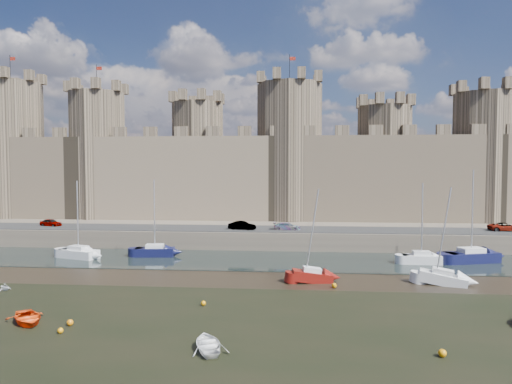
# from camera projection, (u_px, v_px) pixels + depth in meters

# --- Properties ---
(ground) EXTENTS (160.00, 160.00, 0.00)m
(ground) POSITION_uv_depth(u_px,v_px,m) (250.00, 332.00, 31.30)
(ground) COLOR black
(ground) RESTS_ON ground
(seaweed_patch) EXTENTS (70.00, 34.00, 0.01)m
(seaweed_patch) POSITION_uv_depth(u_px,v_px,m) (239.00, 370.00, 25.33)
(seaweed_patch) COLOR black
(seaweed_patch) RESTS_ON ground
(water_channel) EXTENTS (160.00, 12.00, 0.08)m
(water_channel) POSITION_uv_depth(u_px,v_px,m) (270.00, 261.00, 55.18)
(water_channel) COLOR black
(water_channel) RESTS_ON ground
(quay) EXTENTS (160.00, 60.00, 2.50)m
(quay) POSITION_uv_depth(u_px,v_px,m) (280.00, 218.00, 90.93)
(quay) COLOR #4C443A
(quay) RESTS_ON ground
(road) EXTENTS (160.00, 7.00, 0.10)m
(road) POSITION_uv_depth(u_px,v_px,m) (274.00, 229.00, 65.00)
(road) COLOR black
(road) RESTS_ON quay
(castle) EXTENTS (108.50, 11.00, 29.00)m
(castle) POSITION_uv_depth(u_px,v_px,m) (274.00, 166.00, 78.50)
(castle) COLOR #42382B
(castle) RESTS_ON quay
(car_0) EXTENTS (3.65, 2.27, 1.16)m
(car_0) POSITION_uv_depth(u_px,v_px,m) (51.00, 223.00, 68.14)
(car_0) COLOR gray
(car_0) RESTS_ON quay
(car_1) EXTENTS (4.02, 2.16, 1.26)m
(car_1) POSITION_uv_depth(u_px,v_px,m) (242.00, 226.00, 64.18)
(car_1) COLOR gray
(car_1) RESTS_ON quay
(car_2) EXTENTS (3.83, 1.68, 1.10)m
(car_2) POSITION_uv_depth(u_px,v_px,m) (287.00, 226.00, 64.07)
(car_2) COLOR gray
(car_2) RESTS_ON quay
(car_3) EXTENTS (4.30, 1.99, 1.19)m
(car_3) POSITION_uv_depth(u_px,v_px,m) (505.00, 227.00, 62.78)
(car_3) COLOR gray
(car_3) RESTS_ON quay
(sailboat_0) EXTENTS (5.49, 3.45, 9.58)m
(sailboat_0) POSITION_uv_depth(u_px,v_px,m) (78.00, 253.00, 56.49)
(sailboat_0) COLOR silver
(sailboat_0) RESTS_ON ground
(sailboat_1) EXTENTS (5.03, 2.43, 9.71)m
(sailboat_1) POSITION_uv_depth(u_px,v_px,m) (155.00, 251.00, 57.65)
(sailboat_1) COLOR black
(sailboat_1) RESTS_ON ground
(sailboat_2) EXTENTS (4.40, 1.77, 9.42)m
(sailboat_2) POSITION_uv_depth(u_px,v_px,m) (421.00, 258.00, 53.12)
(sailboat_2) COLOR silver
(sailboat_2) RESTS_ON ground
(sailboat_3) EXTENTS (6.68, 4.04, 10.97)m
(sailboat_3) POSITION_uv_depth(u_px,v_px,m) (471.00, 256.00, 53.96)
(sailboat_3) COLOR black
(sailboat_3) RESTS_ON ground
(sailboat_4) EXTENTS (4.12, 2.07, 9.23)m
(sailboat_4) POSITION_uv_depth(u_px,v_px,m) (312.00, 275.00, 44.86)
(sailboat_4) COLOR #68100B
(sailboat_4) RESTS_ON ground
(sailboat_5) EXTENTS (4.67, 2.85, 9.43)m
(sailboat_5) POSITION_uv_depth(u_px,v_px,m) (443.00, 277.00, 43.94)
(sailboat_5) COLOR silver
(sailboat_5) RESTS_ON ground
(dinghy_0) EXTENTS (4.34, 4.44, 0.75)m
(dinghy_0) POSITION_uv_depth(u_px,v_px,m) (28.00, 318.00, 32.95)
(dinghy_0) COLOR red
(dinghy_0) RESTS_ON ground
(dinghy_2) EXTENTS (3.23, 3.76, 0.66)m
(dinghy_2) POSITION_uv_depth(u_px,v_px,m) (208.00, 345.00, 28.12)
(dinghy_2) COLOR silver
(dinghy_2) RESTS_ON ground
(dinghy_3) EXTENTS (1.55, 1.45, 0.65)m
(dinghy_3) POSITION_uv_depth(u_px,v_px,m) (5.00, 287.00, 41.75)
(dinghy_3) COLOR silver
(dinghy_3) RESTS_ON ground
(buoy_0) EXTENTS (0.40, 0.40, 0.40)m
(buoy_0) POSITION_uv_depth(u_px,v_px,m) (60.00, 331.00, 30.93)
(buoy_0) COLOR orange
(buoy_0) RESTS_ON ground
(buoy_1) EXTENTS (0.42, 0.42, 0.42)m
(buoy_1) POSITION_uv_depth(u_px,v_px,m) (203.00, 303.00, 37.17)
(buoy_1) COLOR orange
(buoy_1) RESTS_ON ground
(buoy_2) EXTENTS (0.49, 0.49, 0.49)m
(buoy_2) POSITION_uv_depth(u_px,v_px,m) (442.00, 353.00, 27.05)
(buoy_2) COLOR orange
(buoy_2) RESTS_ON ground
(buoy_3) EXTENTS (0.47, 0.47, 0.47)m
(buoy_3) POSITION_uv_depth(u_px,v_px,m) (334.00, 286.00, 42.65)
(buoy_3) COLOR #C67F08
(buoy_3) RESTS_ON ground
(buoy_4) EXTENTS (0.46, 0.46, 0.46)m
(buoy_4) POSITION_uv_depth(u_px,v_px,m) (70.00, 323.00, 32.43)
(buoy_4) COLOR #CD6D09
(buoy_4) RESTS_ON ground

